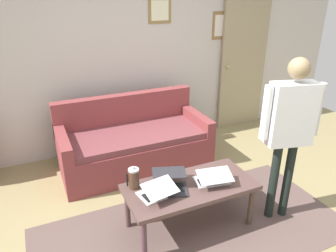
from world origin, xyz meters
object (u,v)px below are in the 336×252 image
at_px(couch, 134,144).
at_px(laptop_right, 157,192).
at_px(coffee_table, 190,190).
at_px(french_press, 134,178).
at_px(laptop_center, 170,184).
at_px(laptop_left, 213,179).
at_px(person_standing, 290,122).
at_px(interior_door, 243,64).

relative_size(couch, laptop_right, 5.55).
height_order(coffee_table, french_press, french_press).
bearing_deg(laptop_center, french_press, -25.44).
bearing_deg(coffee_table, french_press, -20.09).
distance_m(coffee_table, laptop_left, 0.24).
xyz_separation_m(laptop_left, french_press, (0.70, -0.23, 0.06)).
xyz_separation_m(laptop_center, person_standing, (-1.08, 0.27, 0.53)).
bearing_deg(laptop_right, laptop_left, 177.90).
distance_m(laptop_left, person_standing, 0.88).
distance_m(laptop_left, laptop_right, 0.56).
bearing_deg(french_press, person_standing, 163.50).
distance_m(interior_door, person_standing, 2.39).
height_order(interior_door, coffee_table, interior_door).
bearing_deg(couch, coffee_table, 94.74).
bearing_deg(french_press, interior_door, -144.48).
xyz_separation_m(french_press, person_standing, (-1.37, 0.41, 0.47)).
bearing_deg(coffee_table, laptop_right, 4.60).
height_order(laptop_left, laptop_center, laptop_left).
relative_size(laptop_left, person_standing, 0.22).
xyz_separation_m(interior_door, person_standing, (1.06, 2.14, 0.02)).
bearing_deg(interior_door, coffee_table, 44.54).
height_order(couch, laptop_left, couch).
xyz_separation_m(interior_door, coffee_table, (1.95, 1.92, -0.61)).
xyz_separation_m(couch, laptop_center, (0.08, 1.29, 0.21)).
distance_m(interior_door, laptop_right, 3.05).
height_order(coffee_table, laptop_left, laptop_left).
xyz_separation_m(couch, laptop_right, (0.23, 1.35, 0.20)).
xyz_separation_m(coffee_table, person_standing, (-0.88, 0.23, 0.63)).
height_order(coffee_table, laptop_center, laptop_center).
bearing_deg(laptop_left, laptop_right, -2.10).
distance_m(interior_door, coffee_table, 2.80).
bearing_deg(laptop_left, french_press, -17.94).
height_order(laptop_right, french_press, french_press).
bearing_deg(interior_door, laptop_left, 48.54).
bearing_deg(french_press, couch, -108.19).
xyz_separation_m(interior_door, couch, (2.06, 0.59, -0.72)).
relative_size(couch, coffee_table, 1.51).
relative_size(laptop_left, laptop_center, 0.87).
bearing_deg(laptop_left, interior_door, -131.46).
bearing_deg(couch, laptop_right, 80.18).
bearing_deg(person_standing, laptop_center, -13.88).
height_order(laptop_center, laptop_right, laptop_right).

